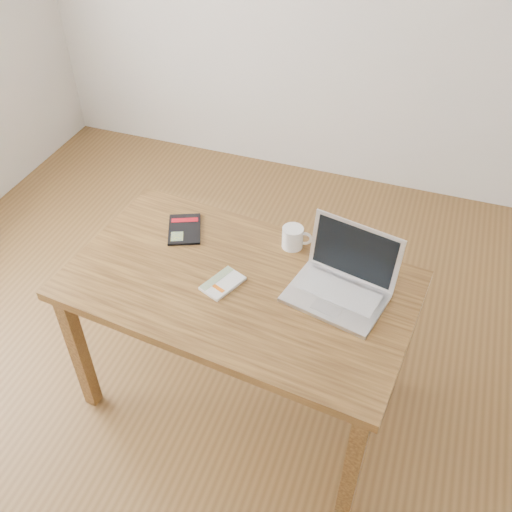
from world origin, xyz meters
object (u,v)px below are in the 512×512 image
(white_guidebook, at_px, (223,283))
(laptop, at_px, (342,281))
(desk, at_px, (239,298))
(black_guidebook, at_px, (184,229))
(coffee_mug, at_px, (293,237))

(white_guidebook, xyz_separation_m, laptop, (0.44, 0.12, 0.05))
(desk, distance_m, white_guidebook, 0.12)
(black_guidebook, distance_m, laptop, 0.74)
(black_guidebook, xyz_separation_m, laptop, (0.73, -0.14, 0.05))
(white_guidebook, distance_m, black_guidebook, 0.38)
(white_guidebook, bearing_deg, black_guidebook, 159.97)
(white_guidebook, height_order, black_guidebook, white_guidebook)
(desk, distance_m, laptop, 0.42)
(black_guidebook, bearing_deg, laptop, -34.17)
(black_guidebook, xyz_separation_m, coffee_mug, (0.47, 0.05, 0.04))
(white_guidebook, bearing_deg, coffee_mug, 80.64)
(desk, xyz_separation_m, laptop, (0.39, 0.08, 0.14))
(desk, bearing_deg, black_guidebook, 152.56)
(desk, bearing_deg, laptop, 18.03)
(desk, xyz_separation_m, white_guidebook, (-0.05, -0.04, 0.10))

